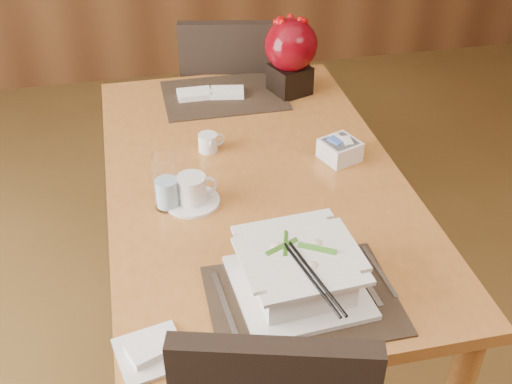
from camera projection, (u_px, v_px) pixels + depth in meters
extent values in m
cube|color=#AC6A2F|center=(255.00, 181.00, 1.99)|extent=(0.90, 1.50, 0.04)
cylinder|color=#AC6A2F|center=(129.00, 175.00, 2.69)|extent=(0.07, 0.07, 0.71)
cylinder|color=#AC6A2F|center=(308.00, 154.00, 2.82)|extent=(0.07, 0.07, 0.71)
cube|color=black|center=(303.00, 300.00, 1.54)|extent=(0.45, 0.33, 0.01)
cube|color=black|center=(224.00, 95.00, 2.41)|extent=(0.45, 0.33, 0.01)
cube|color=white|center=(298.00, 288.00, 1.57)|extent=(0.33, 0.33, 0.01)
cube|color=white|center=(299.00, 271.00, 1.53)|extent=(0.23, 0.23, 0.10)
cylinder|color=tan|center=(299.00, 270.00, 1.53)|extent=(0.20, 0.20, 0.08)
cylinder|color=white|center=(193.00, 201.00, 1.86)|extent=(0.16, 0.16, 0.01)
cylinder|color=white|center=(192.00, 189.00, 1.83)|extent=(0.09, 0.09, 0.08)
cylinder|color=black|center=(191.00, 179.00, 1.81)|extent=(0.08, 0.08, 0.01)
cylinder|color=white|center=(166.00, 182.00, 1.80)|extent=(0.09, 0.09, 0.17)
cube|color=white|center=(340.00, 150.00, 2.04)|extent=(0.14, 0.14, 0.06)
cube|color=black|center=(290.00, 79.00, 2.41)|extent=(0.17, 0.17, 0.11)
sphere|color=maroon|center=(291.00, 45.00, 2.33)|extent=(0.20, 0.20, 0.20)
cube|color=white|center=(151.00, 353.00, 1.40)|extent=(0.17, 0.17, 0.01)
cube|color=black|center=(235.00, 115.00, 2.93)|extent=(0.52, 0.52, 0.06)
cube|color=black|center=(233.00, 80.00, 2.61)|extent=(0.43, 0.13, 0.48)
cylinder|color=black|center=(273.00, 138.00, 3.22)|extent=(0.03, 0.03, 0.42)
cylinder|color=black|center=(276.00, 180.00, 2.92)|extent=(0.03, 0.03, 0.42)
cylinder|color=black|center=(200.00, 139.00, 3.22)|extent=(0.03, 0.03, 0.42)
cylinder|color=black|center=(195.00, 180.00, 2.92)|extent=(0.03, 0.03, 0.42)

